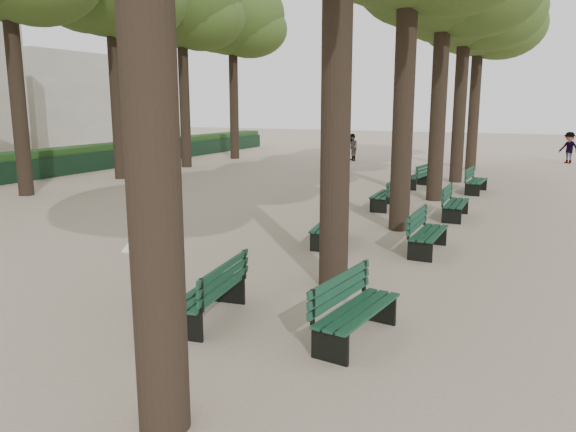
% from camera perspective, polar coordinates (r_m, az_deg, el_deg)
% --- Properties ---
extents(ground, '(120.00, 120.00, 0.00)m').
position_cam_1_polar(ground, '(8.48, -12.43, -11.33)').
color(ground, tan).
rests_on(ground, ground).
extents(tree_central_5, '(6.00, 6.00, 9.95)m').
position_cam_1_polar(tree_central_5, '(29.72, 18.96, 19.34)').
color(tree_central_5, '#33261C').
rests_on(tree_central_5, ground).
extents(tree_far_4, '(6.00, 6.00, 10.45)m').
position_cam_1_polar(tree_far_4, '(29.86, -10.82, 20.65)').
color(tree_far_4, '#33261C').
rests_on(tree_far_4, ground).
extents(tree_far_5, '(6.00, 6.00, 10.45)m').
position_cam_1_polar(tree_far_5, '(34.04, -5.68, 19.62)').
color(tree_far_5, '#33261C').
rests_on(tree_far_5, ground).
extents(bench_left_0, '(0.79, 1.86, 0.92)m').
position_cam_1_polar(bench_left_0, '(8.67, -8.01, -8.73)').
color(bench_left_0, black).
rests_on(bench_left_0, ground).
extents(bench_left_1, '(0.81, 1.86, 0.92)m').
position_cam_1_polar(bench_left_1, '(13.16, 4.18, -1.67)').
color(bench_left_1, black).
rests_on(bench_left_1, ground).
extents(bench_left_2, '(0.63, 1.82, 0.92)m').
position_cam_1_polar(bench_left_2, '(17.79, 9.74, 1.62)').
color(bench_left_2, black).
rests_on(bench_left_2, ground).
extents(bench_left_3, '(0.81, 1.86, 0.92)m').
position_cam_1_polar(bench_left_3, '(22.48, 12.95, 3.51)').
color(bench_left_3, black).
rests_on(bench_left_3, ground).
extents(bench_right_0, '(0.81, 1.86, 0.92)m').
position_cam_1_polar(bench_right_0, '(7.94, 7.02, -10.63)').
color(bench_right_0, black).
rests_on(bench_right_0, ground).
extents(bench_right_1, '(0.61, 1.81, 0.92)m').
position_cam_1_polar(bench_right_1, '(12.73, 14.06, -2.43)').
color(bench_right_1, black).
rests_on(bench_right_1, ground).
extents(bench_right_2, '(0.59, 1.81, 0.92)m').
position_cam_1_polar(bench_right_2, '(16.70, 16.67, 0.67)').
color(bench_right_2, black).
rests_on(bench_right_2, ground).
extents(bench_right_3, '(0.67, 1.83, 0.92)m').
position_cam_1_polar(bench_right_3, '(21.73, 18.58, 2.95)').
color(bench_right_3, black).
rests_on(bench_right_3, ground).
extents(man_with_map, '(0.59, 0.63, 1.56)m').
position_cam_1_polar(man_with_map, '(8.88, -13.97, -5.01)').
color(man_with_map, black).
rests_on(man_with_map, ground).
extents(pedestrian_a, '(0.72, 0.78, 1.54)m').
position_cam_1_polar(pedestrian_a, '(32.45, 6.53, 6.95)').
color(pedestrian_a, '#262628').
rests_on(pedestrian_a, ground).
extents(pedestrian_b, '(1.11, 0.91, 1.71)m').
position_cam_1_polar(pedestrian_b, '(34.43, 26.64, 6.22)').
color(pedestrian_b, '#262628').
rests_on(pedestrian_b, ground).
extents(pedestrian_e, '(0.89, 1.44, 1.56)m').
position_cam_1_polar(pedestrian_e, '(27.41, 5.16, 6.19)').
color(pedestrian_e, '#262628').
rests_on(pedestrian_e, ground).
extents(fence, '(0.08, 42.00, 0.90)m').
position_cam_1_polar(fence, '(26.37, -24.44, 4.30)').
color(fence, black).
rests_on(fence, ground).
extents(hedge, '(1.20, 42.00, 1.20)m').
position_cam_1_polar(hedge, '(26.89, -25.45, 4.65)').
color(hedge, '#193E15').
rests_on(hedge, ground).
extents(building_far, '(12.00, 16.00, 7.00)m').
position_cam_1_polar(building_far, '(52.34, -22.15, 10.85)').
color(building_far, '#B7B2A3').
rests_on(building_far, ground).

